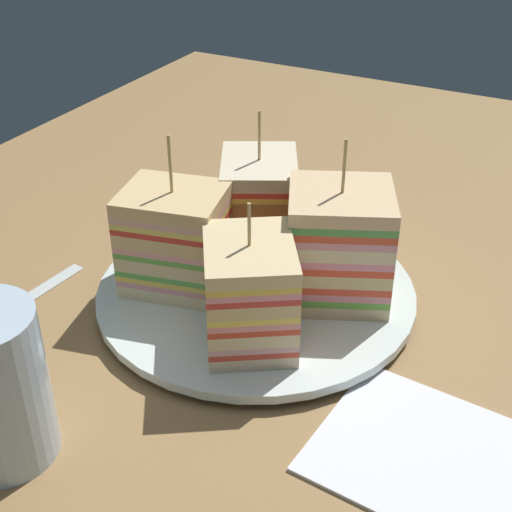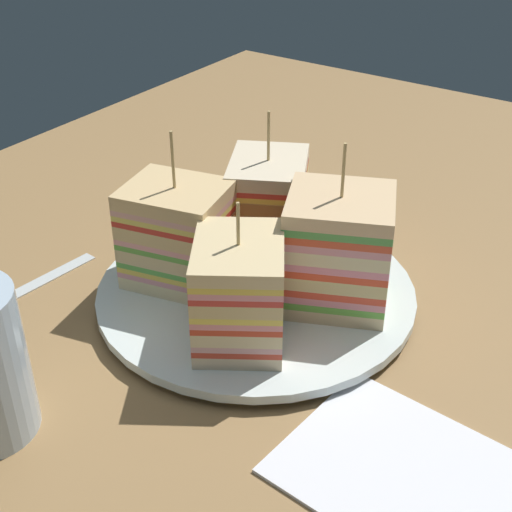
{
  "view_description": "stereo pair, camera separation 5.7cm",
  "coord_description": "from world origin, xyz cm",
  "px_view_note": "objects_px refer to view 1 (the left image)",
  "views": [
    {
      "loc": [
        42.9,
        22.47,
        34.32
      ],
      "look_at": [
        0.0,
        0.0,
        4.33
      ],
      "focal_mm": 50.71,
      "sensor_mm": 36.0,
      "label": 1
    },
    {
      "loc": [
        39.97,
        27.35,
        34.32
      ],
      "look_at": [
        0.0,
        0.0,
        4.33
      ],
      "focal_mm": 50.71,
      "sensor_mm": 36.0,
      "label": 2
    }
  ],
  "objects_px": {
    "sandwich_wedge_0": "(259,205)",
    "sandwich_wedge_1": "(176,239)",
    "plate": "(256,293)",
    "sandwich_wedge_2": "(250,292)",
    "chip_pile": "(251,277)",
    "sandwich_wedge_3": "(338,245)",
    "napkin": "(431,455)"
  },
  "relations": [
    {
      "from": "sandwich_wedge_1",
      "to": "sandwich_wedge_2",
      "type": "height_order",
      "value": "sandwich_wedge_1"
    },
    {
      "from": "sandwich_wedge_0",
      "to": "sandwich_wedge_2",
      "type": "bearing_deg",
      "value": -2.84
    },
    {
      "from": "sandwich_wedge_0",
      "to": "sandwich_wedge_1",
      "type": "distance_m",
      "value": 0.09
    },
    {
      "from": "sandwich_wedge_2",
      "to": "chip_pile",
      "type": "bearing_deg",
      "value": -5.43
    },
    {
      "from": "sandwich_wedge_1",
      "to": "sandwich_wedge_2",
      "type": "xyz_separation_m",
      "value": [
        0.03,
        0.08,
        -0.0
      ]
    },
    {
      "from": "sandwich_wedge_3",
      "to": "chip_pile",
      "type": "height_order",
      "value": "sandwich_wedge_3"
    },
    {
      "from": "sandwich_wedge_2",
      "to": "chip_pile",
      "type": "distance_m",
      "value": 0.07
    },
    {
      "from": "chip_pile",
      "to": "sandwich_wedge_0",
      "type": "bearing_deg",
      "value": -158.47
    },
    {
      "from": "sandwich_wedge_1",
      "to": "sandwich_wedge_0",
      "type": "bearing_deg",
      "value": 55.75
    },
    {
      "from": "sandwich_wedge_1",
      "to": "sandwich_wedge_3",
      "type": "relative_size",
      "value": 0.98
    },
    {
      "from": "plate",
      "to": "sandwich_wedge_3",
      "type": "distance_m",
      "value": 0.08
    },
    {
      "from": "sandwich_wedge_2",
      "to": "chip_pile",
      "type": "height_order",
      "value": "sandwich_wedge_2"
    },
    {
      "from": "sandwich_wedge_0",
      "to": "napkin",
      "type": "relative_size",
      "value": 0.9
    },
    {
      "from": "plate",
      "to": "napkin",
      "type": "distance_m",
      "value": 0.2
    },
    {
      "from": "chip_pile",
      "to": "plate",
      "type": "bearing_deg",
      "value": 82.95
    },
    {
      "from": "sandwich_wedge_2",
      "to": "sandwich_wedge_0",
      "type": "bearing_deg",
      "value": -8.08
    },
    {
      "from": "sandwich_wedge_2",
      "to": "sandwich_wedge_3",
      "type": "xyz_separation_m",
      "value": [
        -0.08,
        0.03,
        0.01
      ]
    },
    {
      "from": "sandwich_wedge_1",
      "to": "napkin",
      "type": "xyz_separation_m",
      "value": [
        0.08,
        0.23,
        -0.05
      ]
    },
    {
      "from": "plate",
      "to": "sandwich_wedge_0",
      "type": "bearing_deg",
      "value": -154.76
    },
    {
      "from": "sandwich_wedge_1",
      "to": "napkin",
      "type": "relative_size",
      "value": 0.92
    },
    {
      "from": "sandwich_wedge_0",
      "to": "napkin",
      "type": "distance_m",
      "value": 0.26
    },
    {
      "from": "plate",
      "to": "sandwich_wedge_2",
      "type": "bearing_deg",
      "value": 23.53
    },
    {
      "from": "sandwich_wedge_0",
      "to": "napkin",
      "type": "bearing_deg",
      "value": 25.06
    },
    {
      "from": "sandwich_wedge_1",
      "to": "sandwich_wedge_3",
      "type": "bearing_deg",
      "value": 8.64
    },
    {
      "from": "sandwich_wedge_0",
      "to": "plate",
      "type": "bearing_deg",
      "value": -1.98
    },
    {
      "from": "sandwich_wedge_3",
      "to": "sandwich_wedge_2",
      "type": "bearing_deg",
      "value": 43.17
    },
    {
      "from": "plate",
      "to": "chip_pile",
      "type": "distance_m",
      "value": 0.01
    },
    {
      "from": "sandwich_wedge_0",
      "to": "sandwich_wedge_3",
      "type": "xyz_separation_m",
      "value": [
        0.03,
        0.09,
        0.0
      ]
    },
    {
      "from": "sandwich_wedge_2",
      "to": "chip_pile",
      "type": "relative_size",
      "value": 1.59
    },
    {
      "from": "sandwich_wedge_0",
      "to": "sandwich_wedge_3",
      "type": "distance_m",
      "value": 0.09
    },
    {
      "from": "chip_pile",
      "to": "sandwich_wedge_2",
      "type": "bearing_deg",
      "value": 27.03
    },
    {
      "from": "sandwich_wedge_0",
      "to": "sandwich_wedge_2",
      "type": "distance_m",
      "value": 0.13
    }
  ]
}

